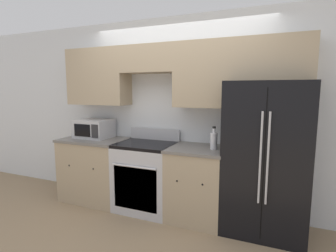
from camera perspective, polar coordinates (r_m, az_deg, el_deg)
The scene contains 8 objects.
ground_plane at distance 3.44m, azimuth -2.13°, elevation -20.39°, with size 12.00×12.00×0.00m, color #937A5B.
wall_back at distance 3.56m, azimuth 2.00°, elevation 5.86°, with size 8.00×0.39×2.60m.
lower_cabinets_left at distance 4.08m, azimuth -15.49°, elevation -9.01°, with size 0.95×0.64×0.92m.
lower_cabinets_right at distance 3.39m, azimuth 6.33°, elevation -12.32°, with size 0.70×0.64×0.92m.
oven_range at distance 3.64m, azimuth -4.79°, elevation -10.77°, with size 0.76×0.65×1.08m.
refrigerator at distance 3.19m, azimuth 20.43°, elevation -6.56°, with size 0.90×0.73×1.72m.
microwave at distance 4.05m, azimuth -15.80°, elevation -0.54°, with size 0.50×0.42×0.27m.
bottle at distance 3.19m, azimuth 9.94°, elevation -3.07°, with size 0.08×0.08×0.28m.
Camera 1 is at (1.28, -2.74, 1.63)m, focal length 28.00 mm.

